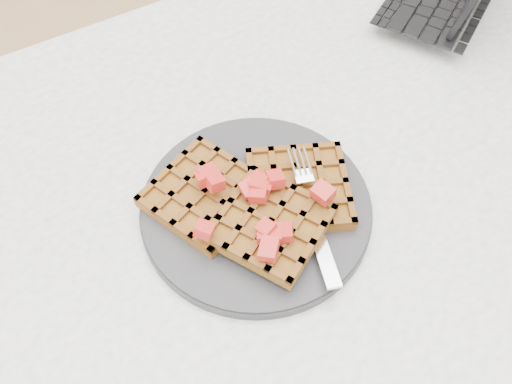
% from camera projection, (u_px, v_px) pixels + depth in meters
% --- Properties ---
extents(ground, '(4.00, 4.00, 0.00)m').
position_uv_depth(ground, '(275.00, 380.00, 1.28)').
color(ground, tan).
rests_on(ground, ground).
extents(table, '(1.20, 0.80, 0.75)m').
position_uv_depth(table, '(288.00, 241.00, 0.76)').
color(table, silver).
rests_on(table, ground).
extents(plate, '(0.26, 0.26, 0.02)m').
position_uv_depth(plate, '(256.00, 208.00, 0.64)').
color(plate, '#242527').
rests_on(plate, table).
extents(waffles, '(0.24, 0.22, 0.03)m').
position_uv_depth(waffles, '(258.00, 201.00, 0.63)').
color(waffles, brown).
rests_on(waffles, plate).
extents(strawberry_pile, '(0.15, 0.15, 0.02)m').
position_uv_depth(strawberry_pile, '(256.00, 185.00, 0.61)').
color(strawberry_pile, '#9B0C0A').
rests_on(strawberry_pile, waffles).
extents(fork, '(0.08, 0.18, 0.02)m').
position_uv_depth(fork, '(310.00, 210.00, 0.62)').
color(fork, silver).
rests_on(fork, plate).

